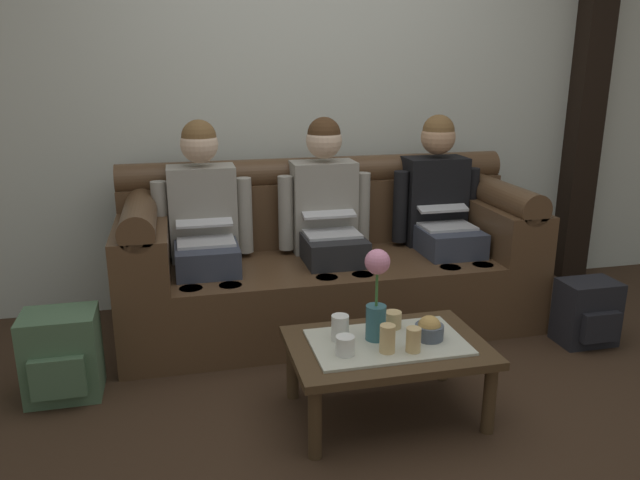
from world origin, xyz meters
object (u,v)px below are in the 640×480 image
Objects in this scene: backpack_left at (62,356)px; coffee_table at (387,352)px; flower_vase at (377,292)px; cup_far_center at (340,328)px; couch at (327,263)px; person_right at (441,209)px; cup_near_left at (393,320)px; backpack_right at (587,313)px; snack_bowl at (429,329)px; person_middle at (328,216)px; cup_far_right at (413,340)px; cup_near_right at (387,339)px; person_left at (204,223)px; cup_far_left at (345,345)px.

coffee_table is at bearing -19.35° from backpack_left.
flower_vase is 3.62× the size of cup_far_center.
couch is 1.95× the size of person_right.
flower_vase reaches higher than cup_near_left.
cup_near_left is 1.32m from backpack_right.
flower_vase is at bearing -125.95° from person_right.
cup_near_left is 0.21× the size of backpack_right.
backpack_left reaches higher than backpack_right.
snack_bowl reaches higher than backpack_left.
snack_bowl is 1.11× the size of cup_far_center.
person_middle is 1.22m from cup_far_right.
cup_far_right is at bearing -33.19° from cup_far_center.
cup_far_center is at bearing -166.37° from backpack_right.
cup_near_left is at bearing 61.11° from coffee_table.
cup_near_right is at bearing -115.31° from cup_near_left.
cup_near_right is 1.52m from backpack_left.
couch is 6.55× the size of backpack_right.
person_left is 1.44m from snack_bowl.
cup_near_right reaches higher than cup_far_center.
person_middle is 1.20m from cup_far_left.
cup_far_center is 0.31× the size of backpack_right.
person_middle is 10.75× the size of cup_far_center.
backpack_right is at bearing 21.36° from snack_bowl.
cup_near_right is at bearing -60.07° from person_left.
cup_far_left is at bearing 174.00° from cup_near_right.
person_right is at bearing 57.45° from cup_near_right.
cup_near_right is (-0.11, -0.23, 0.02)m from cup_near_left.
snack_bowl is at bearing -80.47° from couch.
cup_near_right is 0.23m from cup_far_center.
cup_far_center reaches higher than backpack_left.
backpack_left is 1.14× the size of backpack_right.
person_right is 2.97× the size of flower_vase.
coffee_table is at bearing -90.00° from couch.
cup_far_right is (0.29, -0.04, 0.01)m from cup_far_left.
cup_near_left is 0.28m from cup_far_center.
cup_far_center is (-0.91, -1.02, -0.24)m from person_right.
coffee_table is 0.17m from cup_near_left.
cup_near_left is at bearing -85.74° from person_middle.
backpack_left is at bearing 161.17° from flower_vase.
person_right is at bearing 15.09° from backpack_left.
cup_far_left is 0.29m from cup_far_right.
cup_far_center is (-0.20, -1.02, -0.24)m from person_middle.
snack_bowl is 1.70m from backpack_left.
cup_near_right is at bearing -110.36° from coffee_table.
person_left reaches higher than cup_far_left.
cup_far_left reaches higher than backpack_left.
flower_vase is 1.13× the size of backpack_right.
snack_bowl is (0.23, -0.05, -0.18)m from flower_vase.
couch is at bearing 88.21° from cup_near_right.
person_middle is 1.13m from coffee_table.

